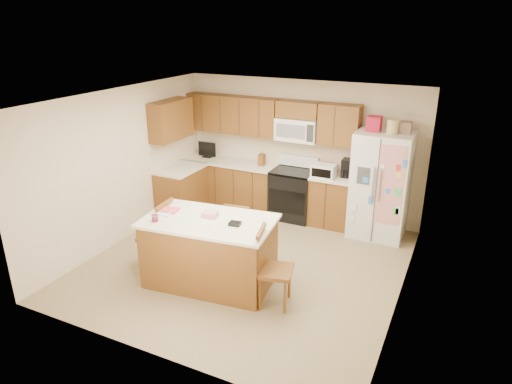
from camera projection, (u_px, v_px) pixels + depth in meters
The scene contains 9 objects.
ground at pixel (246, 263), 6.97m from camera, with size 4.50×4.50×0.00m, color #7F6C4E.
room_shell at pixel (246, 174), 6.45m from camera, with size 4.60×4.60×2.52m.
cabinetry at pixel (242, 166), 8.54m from camera, with size 3.36×1.56×2.15m.
stove at pixel (293, 193), 8.43m from camera, with size 0.76×0.65×1.13m.
refrigerator at pixel (381, 184), 7.58m from camera, with size 0.90×0.79×2.04m.
island at pixel (210, 251), 6.31m from camera, with size 1.87×1.22×1.06m.
windsor_chair_left at pixel (158, 236), 6.73m from camera, with size 0.47×0.49×1.05m.
windsor_chair_back at pixel (240, 233), 6.93m from camera, with size 0.45×0.44×0.95m.
windsor_chair_right at pixel (273, 270), 5.82m from camera, with size 0.52×0.54×1.06m.
Camera 1 is at (2.77, -5.46, 3.50)m, focal length 32.00 mm.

